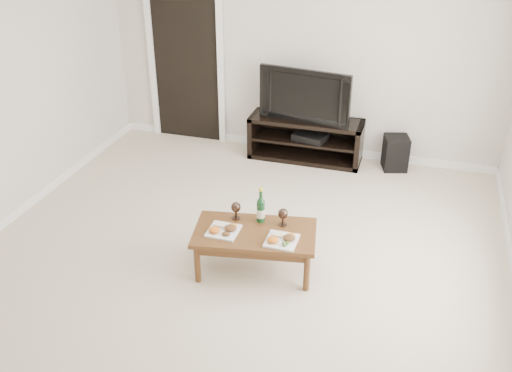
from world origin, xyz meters
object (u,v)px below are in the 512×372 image
at_px(media_console, 305,139).
at_px(television, 308,93).
at_px(coffee_table, 255,251).
at_px(subwoofer, 395,153).

height_order(media_console, television, television).
height_order(media_console, coffee_table, media_console).
relative_size(subwoofer, coffee_table, 0.39).
distance_m(media_console, television, 0.61).
relative_size(media_console, television, 1.23).
xyz_separation_m(media_console, television, (0.00, 0.00, 0.61)).
relative_size(television, subwoofer, 2.71).
bearing_deg(media_console, television, 0.00).
bearing_deg(coffee_table, subwoofer, 67.14).
xyz_separation_m(subwoofer, coffee_table, (-1.05, -2.50, -0.00)).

